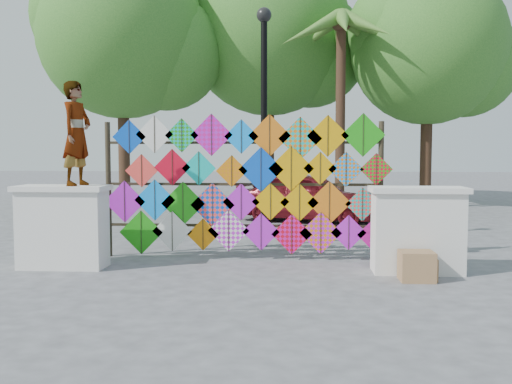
% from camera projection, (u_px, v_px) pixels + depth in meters
% --- Properties ---
extents(ground, '(80.00, 80.00, 0.00)m').
position_uv_depth(ground, '(238.00, 267.00, 8.88)').
color(ground, gray).
rests_on(ground, ground).
extents(parapet_left, '(1.40, 0.65, 1.28)m').
position_uv_depth(parapet_left, '(63.00, 226.00, 8.81)').
color(parapet_left, silver).
rests_on(parapet_left, ground).
extents(parapet_right, '(1.40, 0.65, 1.28)m').
position_uv_depth(parapet_right, '(417.00, 229.00, 8.45)').
color(parapet_right, silver).
rests_on(parapet_right, ground).
extents(kite_rack, '(4.86, 0.24, 2.43)m').
position_uv_depth(kite_rack, '(247.00, 186.00, 9.50)').
color(kite_rack, '#2D2619').
rests_on(kite_rack, ground).
extents(tree_west, '(5.85, 5.20, 8.01)m').
position_uv_depth(tree_west, '(126.00, 36.00, 17.76)').
color(tree_west, '#442E1D').
rests_on(tree_west, ground).
extents(tree_mid, '(6.30, 5.60, 8.61)m').
position_uv_depth(tree_mid, '(272.00, 34.00, 19.42)').
color(tree_mid, '#442E1D').
rests_on(tree_mid, ground).
extents(tree_east, '(5.40, 4.80, 7.42)m').
position_uv_depth(tree_east, '(431.00, 48.00, 17.66)').
color(tree_east, '#442E1D').
rests_on(tree_east, ground).
extents(palm_tree, '(3.62, 3.62, 5.83)m').
position_uv_depth(palm_tree, '(341.00, 41.00, 16.33)').
color(palm_tree, '#442E1D').
rests_on(palm_tree, ground).
extents(vendor_woman, '(0.51, 0.66, 1.59)m').
position_uv_depth(vendor_woman, '(77.00, 133.00, 8.69)').
color(vendor_woman, '#99999E').
rests_on(vendor_woman, parapet_left).
extents(sedan, '(4.02, 2.63, 1.27)m').
position_uv_depth(sedan, '(308.00, 197.00, 14.55)').
color(sedan, maroon).
rests_on(sedan, ground).
extents(lamppost, '(0.28, 0.28, 4.46)m').
position_uv_depth(lamppost, '(264.00, 104.00, 10.65)').
color(lamppost, black).
rests_on(lamppost, ground).
extents(cardboard_box_near, '(0.47, 0.42, 0.42)m').
position_uv_depth(cardboard_box_near, '(417.00, 266.00, 7.96)').
color(cardboard_box_near, '#9B754B').
rests_on(cardboard_box_near, ground).
extents(cardboard_box_far, '(0.38, 0.35, 0.32)m').
position_uv_depth(cardboard_box_far, '(422.00, 269.00, 7.99)').
color(cardboard_box_far, '#9B754B').
rests_on(cardboard_box_far, ground).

